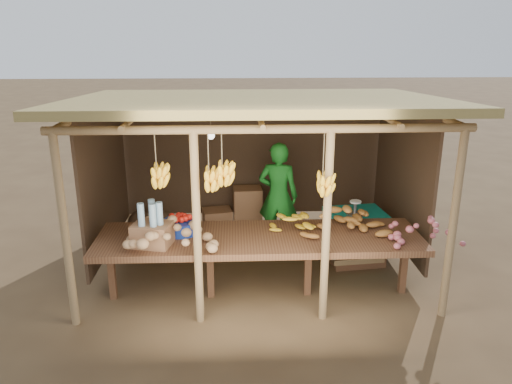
{
  "coord_description": "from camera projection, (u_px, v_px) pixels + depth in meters",
  "views": [
    {
      "loc": [
        -0.28,
        -6.49,
        3.14
      ],
      "look_at": [
        0.0,
        0.0,
        1.05
      ],
      "focal_mm": 35.0,
      "sensor_mm": 36.0,
      "label": 1
    }
  ],
  "objects": [
    {
      "name": "bottle_box",
      "position": [
        152.0,
        229.0,
        5.68
      ],
      "size": [
        0.49,
        0.42,
        0.53
      ],
      "color": "brown",
      "rests_on": "counter"
    },
    {
      "name": "banana_pile",
      "position": [
        296.0,
        218.0,
        6.08
      ],
      "size": [
        0.57,
        0.38,
        0.34
      ],
      "primitive_type": null,
      "rotation": [
        0.0,
        0.0,
        0.12
      ],
      "color": "gold",
      "rests_on": "counter"
    },
    {
      "name": "onion_heap",
      "position": [
        423.0,
        226.0,
        5.81
      ],
      "size": [
        0.95,
        0.79,
        0.36
      ],
      "primitive_type": null,
      "rotation": [
        0.0,
        0.0,
        -0.43
      ],
      "color": "#BE5C66",
      "rests_on": "counter"
    },
    {
      "name": "sweet_potato_heap",
      "position": [
        342.0,
        218.0,
        6.08
      ],
      "size": [
        1.13,
        0.89,
        0.36
      ],
      "primitive_type": null,
      "rotation": [
        0.0,
        0.0,
        -0.35
      ],
      "color": "#9E6328",
      "rests_on": "counter"
    },
    {
      "name": "stall_structure",
      "position": [
        254.0,
        129.0,
        6.55
      ],
      "size": [
        4.7,
        3.5,
        2.43
      ],
      "color": "#98764E",
      "rests_on": "ground"
    },
    {
      "name": "vendor",
      "position": [
        278.0,
        196.0,
        7.42
      ],
      "size": [
        0.67,
        0.52,
        1.63
      ],
      "primitive_type": "imported",
      "rotation": [
        0.0,
        0.0,
        2.89
      ],
      "color": "#197320",
      "rests_on": "ground"
    },
    {
      "name": "ground",
      "position": [
        256.0,
        262.0,
        7.15
      ],
      "size": [
        60.0,
        60.0,
        0.0
      ],
      "primitive_type": "plane",
      "color": "brown",
      "rests_on": "ground"
    },
    {
      "name": "tomato_basin",
      "position": [
        181.0,
        225.0,
        6.08
      ],
      "size": [
        0.45,
        0.45,
        0.24
      ],
      "rotation": [
        0.0,
        0.0,
        0.04
      ],
      "color": "navy",
      "rests_on": "counter"
    },
    {
      "name": "tarp_crate",
      "position": [
        355.0,
        235.0,
        7.06
      ],
      "size": [
        0.87,
        0.77,
        0.96
      ],
      "color": "brown",
      "rests_on": "ground"
    },
    {
      "name": "carton_stack",
      "position": [
        238.0,
        213.0,
        8.15
      ],
      "size": [
        0.99,
        0.41,
        0.72
      ],
      "color": "brown",
      "rests_on": "ground"
    },
    {
      "name": "counter",
      "position": [
        259.0,
        241.0,
        6.02
      ],
      "size": [
        3.9,
        1.05,
        0.8
      ],
      "color": "brown",
      "rests_on": "ground"
    },
    {
      "name": "burlap_sacks",
      "position": [
        151.0,
        224.0,
        7.93
      ],
      "size": [
        0.75,
        0.39,
        0.53
      ],
      "color": "#442F1F",
      "rests_on": "ground"
    },
    {
      "name": "potato_heap",
      "position": [
        168.0,
        230.0,
        5.69
      ],
      "size": [
        1.17,
        0.74,
        0.37
      ],
      "primitive_type": null,
      "rotation": [
        0.0,
        0.0,
        0.05
      ],
      "color": "#AA8057",
      "rests_on": "counter"
    }
  ]
}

